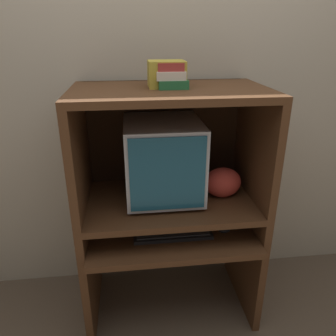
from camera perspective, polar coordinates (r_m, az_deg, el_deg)
wall_back at (r=2.03m, az=-0.97°, el=13.07°), size 6.00×0.06×2.60m
desk_base at (r=2.03m, az=0.44°, el=-15.04°), size 0.99×0.64×0.60m
desk_monitor_shelf at (r=1.89m, az=0.31°, el=-6.26°), size 0.99×0.59×0.16m
hutch_upper at (r=1.75m, az=0.19°, el=7.22°), size 0.99×0.59×0.62m
crt_monitor at (r=1.81m, az=-0.90°, el=1.61°), size 0.41×0.46×0.44m
keyboard at (r=1.84m, az=0.79°, el=-11.19°), size 0.43×0.15×0.03m
mouse at (r=1.89m, az=9.77°, el=-10.55°), size 0.07×0.04×0.03m
snack_bag at (r=1.88m, az=9.49°, el=-2.48°), size 0.21×0.16×0.17m
book_stack at (r=1.65m, az=0.54°, el=15.66°), size 0.16×0.11×0.12m
storage_box at (r=1.70m, az=-0.26°, el=16.06°), size 0.18×0.15×0.13m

